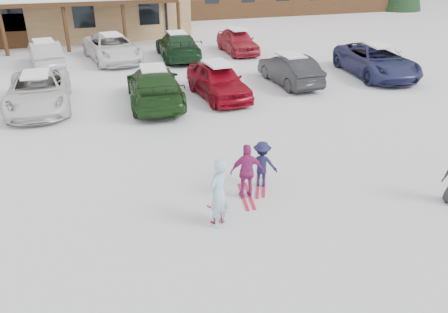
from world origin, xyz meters
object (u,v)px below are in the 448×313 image
object	(u,v)px
toddler_red	(215,206)
parked_car_12	(238,41)
child_navy	(262,164)
parked_car_4	(218,80)
parked_car_2	(38,91)
parked_car_5	(290,70)
parked_car_9	(45,54)
parked_car_6	(376,61)
parked_car_10	(112,48)
adult_skier	(219,193)
parked_car_11	(178,46)
parked_car_3	(154,86)
child_magenta	(247,172)

from	to	relation	value
toddler_red	parked_car_12	distance (m)	18.91
toddler_red	child_navy	distance (m)	2.19
child_navy	parked_car_4	xyz separation A→B (m)	(1.27, 8.01, 0.10)
parked_car_2	parked_car_12	distance (m)	13.50
child_navy	parked_car_5	bearing A→B (deg)	-95.99
parked_car_9	parked_car_12	xyz separation A→B (m)	(11.28, 0.06, 0.02)
parked_car_6	parked_car_10	xyz separation A→B (m)	(-12.53, 7.56, -0.02)
child_navy	parked_car_6	distance (m)	13.45
adult_skier	parked_car_11	size ratio (longest dim) A/B	0.33
parked_car_2	parked_car_12	size ratio (longest dim) A/B	1.20
child_navy	parked_car_12	distance (m)	17.09
parked_car_12	parked_car_3	bearing A→B (deg)	-128.62
adult_skier	parked_car_9	size ratio (longest dim) A/B	0.40
child_magenta	parked_car_9	world-z (taller)	child_magenta
parked_car_10	parked_car_11	xyz separation A→B (m)	(3.72, -0.60, -0.00)
parked_car_4	parked_car_5	size ratio (longest dim) A/B	1.03
parked_car_2	parked_car_3	distance (m)	4.67
child_navy	parked_car_11	bearing A→B (deg)	-70.41
child_navy	parked_car_4	size ratio (longest dim) A/B	0.30
parked_car_6	parked_car_10	size ratio (longest dim) A/B	1.03
parked_car_5	adult_skier	bearing A→B (deg)	55.09
child_magenta	parked_car_6	size ratio (longest dim) A/B	0.27
toddler_red	parked_car_3	xyz separation A→B (m)	(0.20, 9.29, 0.33)
toddler_red	parked_car_12	xyz separation A→B (m)	(6.88, 17.61, 0.30)
toddler_red	parked_car_10	distance (m)	17.84
parked_car_4	parked_car_9	world-z (taller)	parked_car_4
adult_skier	parked_car_2	world-z (taller)	adult_skier
child_magenta	parked_car_4	distance (m)	8.65
parked_car_4	parked_car_12	bearing A→B (deg)	60.71
adult_skier	child_magenta	bearing A→B (deg)	-175.48
parked_car_4	parked_car_11	size ratio (longest dim) A/B	0.85
toddler_red	parked_car_5	world-z (taller)	parked_car_5
child_navy	parked_car_10	bearing A→B (deg)	-57.40
parked_car_2	parked_car_10	size ratio (longest dim) A/B	0.94
parked_car_5	parked_car_4	bearing A→B (deg)	11.64
parked_car_10	parked_car_12	size ratio (longest dim) A/B	1.27
child_navy	parked_car_5	xyz separation A→B (m)	(5.15, 8.91, 0.05)
parked_car_3	parked_car_11	size ratio (longest dim) A/B	1.01
parked_car_10	toddler_red	bearing A→B (deg)	-96.59
parked_car_12	parked_car_11	bearing A→B (deg)	-174.19
child_magenta	parked_car_10	distance (m)	17.05
toddler_red	parked_car_4	distance (m)	9.80
parked_car_10	adult_skier	bearing A→B (deg)	-96.47
parked_car_5	parked_car_10	distance (m)	10.77
toddler_red	parked_car_2	bearing A→B (deg)	-63.22
parked_car_5	parked_car_9	size ratio (longest dim) A/B	0.99
parked_car_6	parked_car_10	distance (m)	14.63
child_navy	parked_car_9	xyz separation A→B (m)	(-6.13, 16.23, 0.05)
child_magenta	parked_car_11	xyz separation A→B (m)	(1.84, 16.35, 0.01)
child_navy	parked_car_4	bearing A→B (deg)	-74.94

